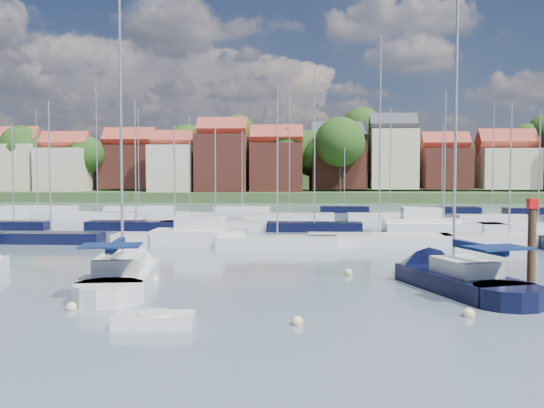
{
  "coord_description": "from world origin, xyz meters",
  "views": [
    {
      "loc": [
        2.76,
        -25.26,
        5.55
      ],
      "look_at": [
        0.51,
        14.0,
        3.46
      ],
      "focal_mm": 40.0,
      "sensor_mm": 36.0,
      "label": 1
    }
  ],
  "objects": [
    {
      "name": "tender",
      "position": [
        -2.69,
        -4.12,
        0.24
      ],
      "size": [
        2.94,
        1.53,
        0.61
      ],
      "rotation": [
        0.0,
        0.0,
        0.07
      ],
      "color": "silver",
      "rests_on": "ground"
    },
    {
      "name": "timber_piling",
      "position": [
        12.65,
        1.82,
        1.29
      ],
      "size": [
        0.4,
        0.4,
        6.63
      ],
      "color": "#4C331E",
      "rests_on": "ground"
    },
    {
      "name": "sailboat_centre",
      "position": [
        -6.36,
        4.53,
        0.35
      ],
      "size": [
        4.64,
        11.59,
        15.33
      ],
      "rotation": [
        0.0,
        0.0,
        1.72
      ],
      "color": "silver",
      "rests_on": "ground"
    },
    {
      "name": "buoy_h",
      "position": [
        -4.91,
        4.61,
        0.0
      ],
      "size": [
        0.49,
        0.49,
        0.49
      ],
      "primitive_type": "sphere",
      "color": "beige",
      "rests_on": "ground"
    },
    {
      "name": "buoy_g",
      "position": [
        8.55,
        5.47,
        0.0
      ],
      "size": [
        0.42,
        0.42,
        0.42
      ],
      "primitive_type": "sphere",
      "color": "#D85914",
      "rests_on": "ground"
    },
    {
      "name": "buoy_d",
      "position": [
        2.44,
        -3.52,
        0.0
      ],
      "size": [
        0.44,
        0.44,
        0.44
      ],
      "primitive_type": "sphere",
      "color": "beige",
      "rests_on": "ground"
    },
    {
      "name": "buoy_f",
      "position": [
        9.0,
        -1.88,
        0.0
      ],
      "size": [
        0.47,
        0.47,
        0.47
      ],
      "primitive_type": "sphere",
      "color": "beige",
      "rests_on": "ground"
    },
    {
      "name": "ground",
      "position": [
        0.0,
        40.0,
        0.0
      ],
      "size": [
        260.0,
        260.0,
        0.0
      ],
      "primitive_type": "plane",
      "color": "#4E5D69",
      "rests_on": "ground"
    },
    {
      "name": "far_shore_town",
      "position": [
        2.23,
        132.67,
        4.61
      ],
      "size": [
        212.46,
        90.0,
        22.27
      ],
      "color": "#3B582C",
      "rests_on": "ground"
    },
    {
      "name": "sailboat_navy",
      "position": [
        9.47,
        4.5,
        0.36
      ],
      "size": [
        6.54,
        11.46,
        15.43
      ],
      "rotation": [
        0.0,
        0.0,
        1.92
      ],
      "color": "black",
      "rests_on": "ground"
    },
    {
      "name": "marina_field",
      "position": [
        1.91,
        35.15,
        0.43
      ],
      "size": [
        79.62,
        41.41,
        15.93
      ],
      "color": "silver",
      "rests_on": "ground"
    },
    {
      "name": "buoy_c",
      "position": [
        -6.68,
        -1.7,
        0.0
      ],
      "size": [
        0.45,
        0.45,
        0.45
      ],
      "primitive_type": "sphere",
      "color": "beige",
      "rests_on": "ground"
    },
    {
      "name": "buoy_e",
      "position": [
        5.01,
        7.27,
        0.0
      ],
      "size": [
        0.46,
        0.46,
        0.46
      ],
      "primitive_type": "sphere",
      "color": "beige",
      "rests_on": "ground"
    }
  ]
}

